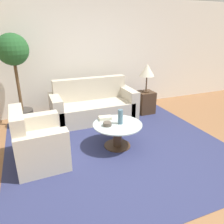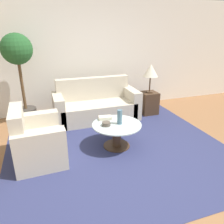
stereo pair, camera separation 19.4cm
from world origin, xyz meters
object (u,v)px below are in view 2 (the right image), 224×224
sofa_main (96,106)px  potted_plant (19,66)px  vase (120,117)px  book_stack (105,118)px  armchair (35,142)px  bowl (106,124)px  table_lamp (151,71)px  coffee_table (117,132)px

sofa_main → potted_plant: bearing=173.0°
vase → sofa_main: bearing=92.6°
sofa_main → book_stack: size_ratio=7.66×
sofa_main → armchair: bearing=-135.1°
vase → bowl: size_ratio=1.78×
bowl → table_lamp: bearing=40.5°
coffee_table → bowl: (-0.19, -0.00, 0.18)m
armchair → table_lamp: 2.94m
sofa_main → bowl: size_ratio=13.15×
table_lamp → potted_plant: size_ratio=0.35×
coffee_table → table_lamp: table_lamp is taller
table_lamp → book_stack: (-1.39, -0.98, -0.57)m
potted_plant → bowl: size_ratio=13.23×
armchair → potted_plant: (-0.17, 1.49, 0.94)m
bowl → book_stack: bowl is taller
coffee_table → book_stack: 0.34m
armchair → bowl: 1.15m
potted_plant → coffee_table: bearing=-45.6°
coffee_table → table_lamp: (1.26, 1.23, 0.75)m
book_stack → table_lamp: bearing=42.9°
armchair → vase: armchair is taller
sofa_main → potted_plant: size_ratio=0.99×
coffee_table → bowl: 0.26m
sofa_main → book_stack: 1.10m
coffee_table → book_stack: bearing=116.5°
sofa_main → table_lamp: bearing=-4.8°
sofa_main → bowl: (-0.17, -1.34, 0.16)m
bowl → sofa_main: bearing=82.6°
bowl → book_stack: (0.06, 0.26, -0.00)m
sofa_main → table_lamp: table_lamp is taller
vase → table_lamp: bearing=45.6°
coffee_table → book_stack: book_stack is taller
coffee_table → vase: bearing=-2.5°
armchair → book_stack: 1.23m
table_lamp → book_stack: 1.79m
sofa_main → potted_plant: 1.76m
coffee_table → potted_plant: bearing=134.4°
coffee_table → table_lamp: 1.91m
table_lamp → bowl: (-1.45, -1.24, -0.57)m
armchair → potted_plant: bearing=4.3°
coffee_table → book_stack: size_ratio=3.47×
bowl → armchair: bearing=178.1°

